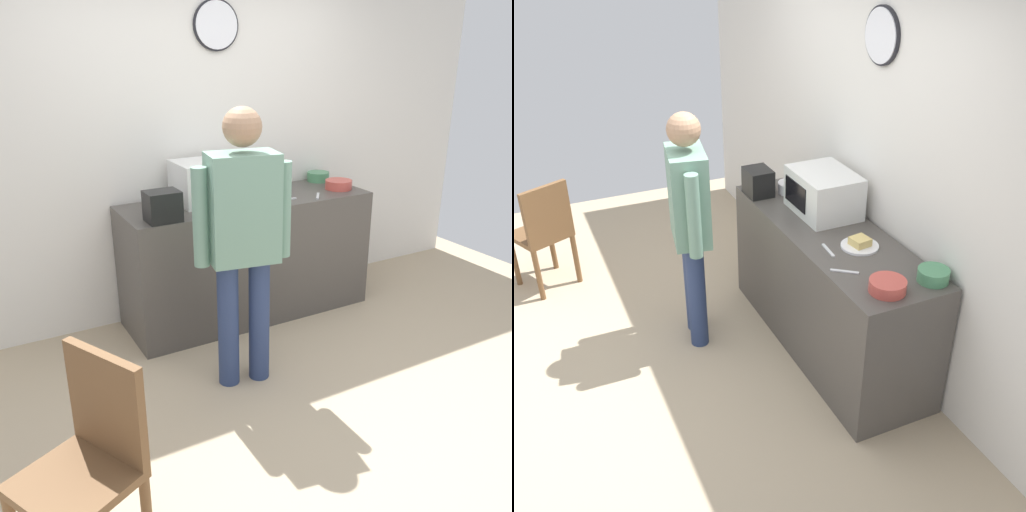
# 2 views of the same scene
# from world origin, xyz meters

# --- Properties ---
(ground_plane) EXTENTS (6.00, 6.00, 0.00)m
(ground_plane) POSITION_xyz_m (0.00, 0.00, 0.00)
(ground_plane) COLOR tan
(back_wall) EXTENTS (5.40, 0.13, 2.60)m
(back_wall) POSITION_xyz_m (0.00, 1.60, 1.30)
(back_wall) COLOR silver
(back_wall) RESTS_ON ground_plane
(kitchen_counter) EXTENTS (1.90, 0.62, 0.93)m
(kitchen_counter) POSITION_xyz_m (0.27, 1.22, 0.47)
(kitchen_counter) COLOR #4C4742
(kitchen_counter) RESTS_ON ground_plane
(microwave) EXTENTS (0.50, 0.39, 0.30)m
(microwave) POSITION_xyz_m (0.00, 1.30, 1.08)
(microwave) COLOR silver
(microwave) RESTS_ON kitchen_counter
(sandwich_plate) EXTENTS (0.24, 0.24, 0.07)m
(sandwich_plate) POSITION_xyz_m (0.54, 1.27, 0.95)
(sandwich_plate) COLOR white
(sandwich_plate) RESTS_ON kitchen_counter
(salad_bowl) EXTENTS (0.21, 0.21, 0.07)m
(salad_bowl) POSITION_xyz_m (1.05, 1.14, 0.97)
(salad_bowl) COLOR #C64C42
(salad_bowl) RESTS_ON kitchen_counter
(cereal_bowl) EXTENTS (0.19, 0.19, 0.08)m
(cereal_bowl) POSITION_xyz_m (-0.41, 1.25, 0.97)
(cereal_bowl) COLOR white
(cereal_bowl) RESTS_ON kitchen_counter
(mixing_bowl) EXTENTS (0.18, 0.18, 0.08)m
(mixing_bowl) POSITION_xyz_m (1.06, 1.44, 0.97)
(mixing_bowl) COLOR #4C8E60
(mixing_bowl) RESTS_ON kitchen_counter
(toaster) EXTENTS (0.22, 0.18, 0.20)m
(toaster) POSITION_xyz_m (-0.47, 1.01, 1.03)
(toaster) COLOR black
(toaster) RESTS_ON kitchen_counter
(fork_utensil) EXTENTS (0.17, 0.04, 0.01)m
(fork_utensil) POSITION_xyz_m (0.50, 1.06, 0.94)
(fork_utensil) COLOR silver
(fork_utensil) RESTS_ON kitchen_counter
(spoon_utensil) EXTENTS (0.12, 0.15, 0.01)m
(spoon_utensil) POSITION_xyz_m (0.77, 1.02, 0.94)
(spoon_utensil) COLOR silver
(spoon_utensil) RESTS_ON kitchen_counter
(person_standing) EXTENTS (0.58, 0.31, 1.70)m
(person_standing) POSITION_xyz_m (-0.21, 0.39, 0.99)
(person_standing) COLOR navy
(person_standing) RESTS_ON ground_plane
(wooden_chair) EXTENTS (0.53, 0.53, 0.94)m
(wooden_chair) POSITION_xyz_m (-1.36, -0.50, 0.52)
(wooden_chair) COLOR brown
(wooden_chair) RESTS_ON ground_plane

